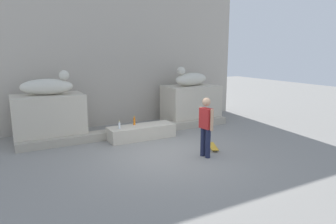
% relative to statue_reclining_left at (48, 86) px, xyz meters
% --- Properties ---
extents(ground_plane, '(40.00, 40.00, 0.00)m').
position_rel_statue_reclining_left_xyz_m(ground_plane, '(2.70, -3.06, -1.80)').
color(ground_plane, gray).
extents(facade_wall, '(11.04, 0.60, 5.63)m').
position_rel_statue_reclining_left_xyz_m(facade_wall, '(2.70, 1.46, 1.01)').
color(facade_wall, '#B3A99C').
rests_on(facade_wall, ground_plane).
extents(pedestal_left, '(2.19, 1.32, 1.52)m').
position_rel_statue_reclining_left_xyz_m(pedestal_left, '(-0.04, 0.01, -1.04)').
color(pedestal_left, beige).
rests_on(pedestal_left, ground_plane).
extents(pedestal_right, '(2.19, 1.32, 1.52)m').
position_rel_statue_reclining_left_xyz_m(pedestal_right, '(5.44, 0.01, -1.04)').
color(pedestal_right, beige).
rests_on(pedestal_right, ground_plane).
extents(statue_reclining_left, '(1.68, 0.87, 0.78)m').
position_rel_statue_reclining_left_xyz_m(statue_reclining_left, '(0.00, 0.00, 0.00)').
color(statue_reclining_left, beige).
rests_on(statue_reclining_left, pedestal_left).
extents(statue_reclining_right, '(1.68, 0.86, 0.78)m').
position_rel_statue_reclining_left_xyz_m(statue_reclining_right, '(5.41, 0.00, 0.00)').
color(statue_reclining_right, beige).
rests_on(statue_reclining_right, pedestal_right).
extents(ledge_block, '(2.25, 0.76, 0.44)m').
position_rel_statue_reclining_left_xyz_m(ledge_block, '(2.70, -1.20, -1.58)').
color(ledge_block, beige).
rests_on(ledge_block, ground_plane).
extents(skater, '(0.25, 0.54, 1.67)m').
position_rel_statue_reclining_left_xyz_m(skater, '(3.53, -3.73, -0.88)').
color(skater, '#1E233F').
rests_on(skater, ground_plane).
extents(skateboard, '(0.52, 0.81, 0.08)m').
position_rel_statue_reclining_left_xyz_m(skateboard, '(4.16, -3.24, -1.74)').
color(skateboard, gold).
rests_on(skateboard, ground_plane).
extents(bottle_orange, '(0.07, 0.07, 0.31)m').
position_rel_statue_reclining_left_xyz_m(bottle_orange, '(2.53, -1.00, -1.23)').
color(bottle_orange, orange).
rests_on(bottle_orange, ledge_block).
extents(bottle_clear, '(0.07, 0.07, 0.27)m').
position_rel_statue_reclining_left_xyz_m(bottle_clear, '(1.91, -1.26, -1.25)').
color(bottle_clear, silver).
rests_on(bottle_clear, ledge_block).
extents(stair_step, '(7.67, 0.50, 0.26)m').
position_rel_statue_reclining_left_xyz_m(stair_step, '(2.70, -0.67, -1.67)').
color(stair_step, '#A9A08F').
rests_on(stair_step, ground_plane).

